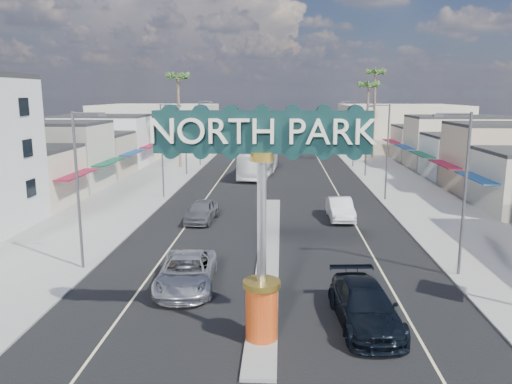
# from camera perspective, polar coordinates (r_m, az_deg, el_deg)

# --- Properties ---
(ground) EXTENTS (160.00, 160.00, 0.00)m
(ground) POSITION_cam_1_polar(r_m,az_deg,el_deg) (47.80, 1.97, -0.83)
(ground) COLOR gray
(ground) RESTS_ON ground
(road) EXTENTS (20.00, 120.00, 0.01)m
(road) POSITION_cam_1_polar(r_m,az_deg,el_deg) (47.80, 1.97, -0.83)
(road) COLOR black
(road) RESTS_ON ground
(median_island) EXTENTS (1.30, 30.00, 0.16)m
(median_island) POSITION_cam_1_polar(r_m,az_deg,el_deg) (32.29, 1.49, -6.59)
(median_island) COLOR gray
(median_island) RESTS_ON ground
(sidewalk_left) EXTENTS (8.00, 120.00, 0.12)m
(sidewalk_left) POSITION_cam_1_polar(r_m,az_deg,el_deg) (50.00, -14.29, -0.57)
(sidewalk_left) COLOR gray
(sidewalk_left) RESTS_ON ground
(sidewalk_right) EXTENTS (8.00, 120.00, 0.12)m
(sidewalk_right) POSITION_cam_1_polar(r_m,az_deg,el_deg) (49.59, 18.37, -0.90)
(sidewalk_right) COLOR gray
(sidewalk_right) RESTS_ON ground
(storefront_row_left) EXTENTS (12.00, 42.00, 6.00)m
(storefront_row_left) POSITION_cam_1_polar(r_m,az_deg,el_deg) (65.04, -19.52, 4.40)
(storefront_row_left) COLOR beige
(storefront_row_left) RESTS_ON ground
(storefront_row_right) EXTENTS (12.00, 42.00, 6.00)m
(storefront_row_right) POSITION_cam_1_polar(r_m,az_deg,el_deg) (64.50, 24.10, 4.02)
(storefront_row_right) COLOR #B7B29E
(storefront_row_right) RESTS_ON ground
(backdrop_far_left) EXTENTS (20.00, 20.00, 8.00)m
(backdrop_far_left) POSITION_cam_1_polar(r_m,az_deg,el_deg) (94.71, -11.07, 7.36)
(backdrop_far_left) COLOR #B7B29E
(backdrop_far_left) RESTS_ON ground
(backdrop_far_right) EXTENTS (20.00, 20.00, 8.00)m
(backdrop_far_right) POSITION_cam_1_polar(r_m,az_deg,el_deg) (94.37, 16.06, 7.12)
(backdrop_far_right) COLOR beige
(backdrop_far_right) RESTS_ON ground
(gateway_sign) EXTENTS (8.20, 1.50, 9.15)m
(gateway_sign) POSITION_cam_1_polar(r_m,az_deg,el_deg) (19.16, 0.67, -0.86)
(gateway_sign) COLOR red
(gateway_sign) RESTS_ON median_island
(traffic_signal_left) EXTENTS (5.09, 0.45, 6.00)m
(traffic_signal_left) POSITION_cam_1_polar(r_m,az_deg,el_deg) (61.81, -6.37, 5.84)
(traffic_signal_left) COLOR #47474C
(traffic_signal_left) RESTS_ON ground
(traffic_signal_right) EXTENTS (5.09, 0.45, 6.00)m
(traffic_signal_right) POSITION_cam_1_polar(r_m,az_deg,el_deg) (61.59, 10.84, 5.69)
(traffic_signal_right) COLOR #47474C
(traffic_signal_right) RESTS_ON ground
(streetlight_l_near) EXTENTS (2.03, 0.22, 9.00)m
(streetlight_l_near) POSITION_cam_1_polar(r_m,az_deg,el_deg) (29.39, -19.46, 1.01)
(streetlight_l_near) COLOR #47474C
(streetlight_l_near) RESTS_ON ground
(streetlight_l_mid) EXTENTS (2.03, 0.22, 9.00)m
(streetlight_l_mid) POSITION_cam_1_polar(r_m,az_deg,el_deg) (48.31, -10.51, 5.20)
(streetlight_l_mid) COLOR #47474C
(streetlight_l_mid) RESTS_ON ground
(streetlight_l_far) EXTENTS (2.03, 0.22, 9.00)m
(streetlight_l_far) POSITION_cam_1_polar(r_m,az_deg,el_deg) (69.82, -6.35, 7.09)
(streetlight_l_far) COLOR #47474C
(streetlight_l_far) RESTS_ON ground
(streetlight_r_near) EXTENTS (2.03, 0.22, 9.00)m
(streetlight_r_near) POSITION_cam_1_polar(r_m,az_deg,el_deg) (28.87, 22.51, 0.62)
(streetlight_r_near) COLOR #47474C
(streetlight_r_near) RESTS_ON ground
(streetlight_r_mid) EXTENTS (2.03, 0.22, 9.00)m
(streetlight_r_mid) POSITION_cam_1_polar(r_m,az_deg,el_deg) (47.99, 14.62, 4.99)
(streetlight_r_mid) COLOR #47474C
(streetlight_r_mid) RESTS_ON ground
(streetlight_r_far) EXTENTS (2.03, 0.22, 9.00)m
(streetlight_r_far) POSITION_cam_1_polar(r_m,az_deg,el_deg) (69.60, 11.00, 6.95)
(streetlight_r_far) COLOR #47474C
(streetlight_r_far) RESTS_ON ground
(palm_left_far) EXTENTS (2.60, 2.60, 13.10)m
(palm_left_far) POSITION_cam_1_polar(r_m,az_deg,el_deg) (68.17, -8.92, 12.34)
(palm_left_far) COLOR brown
(palm_left_far) RESTS_ON ground
(palm_right_mid) EXTENTS (2.60, 2.60, 12.10)m
(palm_right_mid) POSITION_cam_1_polar(r_m,az_deg,el_deg) (73.78, 12.74, 11.41)
(palm_right_mid) COLOR brown
(palm_right_mid) RESTS_ON ground
(palm_right_far) EXTENTS (2.60, 2.60, 14.10)m
(palm_right_far) POSITION_cam_1_polar(r_m,az_deg,el_deg) (80.07, 13.51, 12.61)
(palm_right_far) COLOR brown
(palm_right_far) RESTS_ON ground
(suv_left) EXTENTS (3.21, 6.30, 1.70)m
(suv_left) POSITION_cam_1_polar(r_m,az_deg,el_deg) (26.39, -7.95, -9.05)
(suv_left) COLOR #B8B8BD
(suv_left) RESTS_ON ground
(suv_right) EXTENTS (2.96, 6.28, 1.77)m
(suv_right) POSITION_cam_1_polar(r_m,az_deg,el_deg) (22.67, 12.34, -12.59)
(suv_right) COLOR black
(suv_right) RESTS_ON ground
(car_parked_left) EXTENTS (2.40, 5.16, 1.71)m
(car_parked_left) POSITION_cam_1_polar(r_m,az_deg,el_deg) (39.60, -6.22, -2.15)
(car_parked_left) COLOR slate
(car_parked_left) RESTS_ON ground
(car_parked_right) EXTENTS (1.97, 5.25, 1.71)m
(car_parked_right) POSITION_cam_1_polar(r_m,az_deg,el_deg) (40.63, 9.58, -1.90)
(car_parked_right) COLOR silver
(car_parked_right) RESTS_ON ground
(city_bus) EXTENTS (4.51, 13.09, 3.57)m
(city_bus) POSITION_cam_1_polar(r_m,az_deg,el_deg) (61.24, 0.33, 3.51)
(city_bus) COLOR white
(city_bus) RESTS_ON ground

